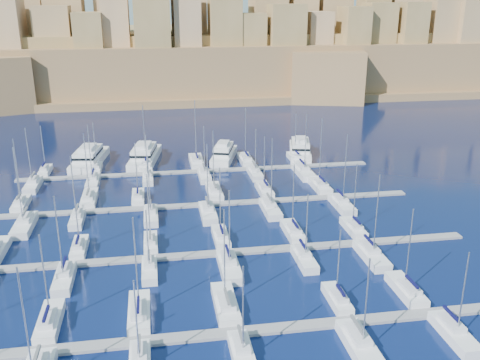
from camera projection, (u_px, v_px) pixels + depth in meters
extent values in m
plane|color=#010C30|center=(214.00, 225.00, 98.67)|extent=(600.00, 600.00, 0.00)
cube|color=slate|center=(246.00, 332.00, 66.87)|extent=(84.00, 2.00, 0.40)
cube|color=slate|center=(223.00, 253.00, 87.40)|extent=(84.00, 2.00, 0.40)
cube|color=slate|center=(208.00, 204.00, 107.94)|extent=(84.00, 2.00, 0.40)
cube|color=slate|center=(199.00, 171.00, 128.47)|extent=(84.00, 2.00, 0.40)
cube|color=silver|center=(50.00, 323.00, 68.12)|extent=(2.69, 8.98, 1.65)
cube|color=silver|center=(48.00, 319.00, 66.90)|extent=(1.89, 4.04, 0.70)
cylinder|color=#9EA0A8|center=(45.00, 276.00, 66.44)|extent=(0.18, 0.18, 11.28)
cube|color=#080935|center=(46.00, 314.00, 66.14)|extent=(0.35, 3.59, 0.35)
cube|color=silver|center=(139.00, 314.00, 70.05)|extent=(2.82, 9.41, 1.67)
cube|color=silver|center=(139.00, 310.00, 68.79)|extent=(1.98, 4.24, 0.70)
cylinder|color=#9EA0A8|center=(136.00, 263.00, 68.17)|extent=(0.18, 0.18, 12.65)
cube|color=#080935|center=(138.00, 305.00, 68.01)|extent=(0.35, 3.77, 0.35)
cube|color=silver|center=(225.00, 305.00, 71.97)|extent=(2.93, 9.75, 1.69)
cube|color=silver|center=(226.00, 301.00, 70.67)|extent=(2.05, 4.39, 0.70)
cylinder|color=#9EA0A8|center=(224.00, 255.00, 70.07)|extent=(0.18, 0.18, 12.86)
cube|color=#595B60|center=(227.00, 296.00, 69.88)|extent=(0.35, 3.90, 0.35)
cube|color=silver|center=(337.00, 300.00, 73.30)|extent=(2.26, 7.53, 1.58)
cube|color=silver|center=(339.00, 296.00, 72.23)|extent=(1.58, 3.39, 0.70)
cylinder|color=#9EA0A8|center=(338.00, 262.00, 71.85)|extent=(0.18, 0.18, 9.55)
cube|color=#080935|center=(341.00, 290.00, 71.54)|extent=(0.35, 3.01, 0.35)
cube|color=silver|center=(406.00, 291.00, 75.52)|extent=(2.66, 8.86, 1.64)
cube|color=silver|center=(410.00, 287.00, 74.31)|extent=(1.86, 3.99, 0.70)
cylinder|color=#9EA0A8|center=(409.00, 248.00, 73.80)|extent=(0.18, 0.18, 11.49)
cube|color=#080935|center=(412.00, 282.00, 73.56)|extent=(0.35, 3.54, 0.35)
cylinder|color=#9EA0A8|center=(26.00, 326.00, 54.46)|extent=(0.18, 0.18, 13.44)
cube|color=#595B60|center=(36.00, 357.00, 58.08)|extent=(0.35, 4.05, 0.35)
cube|color=silver|center=(140.00, 353.00, 60.47)|extent=(1.68, 3.61, 0.70)
cylinder|color=#9EA0A8|center=(137.00, 323.00, 57.78)|extent=(0.18, 0.18, 10.36)
cube|color=#595B60|center=(139.00, 343.00, 60.50)|extent=(0.35, 3.21, 0.35)
cube|color=silver|center=(242.00, 356.00, 61.79)|extent=(2.47, 8.22, 1.61)
cube|color=silver|center=(241.00, 343.00, 62.19)|extent=(1.73, 3.70, 0.70)
cylinder|color=#9EA0A8|center=(243.00, 311.00, 59.35)|extent=(0.18, 0.18, 11.09)
cube|color=#595B60|center=(241.00, 334.00, 62.23)|extent=(0.35, 3.29, 0.35)
cube|color=silver|center=(360.00, 348.00, 63.20)|extent=(2.95, 9.82, 1.69)
cube|color=silver|center=(358.00, 334.00, 63.73)|extent=(2.06, 4.42, 0.70)
cylinder|color=#9EA0A8|center=(366.00, 303.00, 60.65)|extent=(0.18, 0.18, 11.19)
cube|color=#595B60|center=(357.00, 325.00, 63.85)|extent=(0.35, 3.93, 0.35)
cube|color=silver|center=(454.00, 335.00, 65.64)|extent=(2.61, 8.70, 1.63)
cube|color=silver|center=(452.00, 323.00, 66.07)|extent=(1.83, 3.91, 0.70)
cylinder|color=#9EA0A8|center=(463.00, 293.00, 63.23)|extent=(0.18, 0.18, 10.69)
cube|color=#080935|center=(451.00, 314.00, 66.14)|extent=(0.35, 3.48, 0.35)
cube|color=silver|center=(80.00, 249.00, 88.31)|extent=(2.34, 7.82, 1.59)
cube|color=silver|center=(78.00, 244.00, 87.21)|extent=(1.64, 3.52, 0.70)
cylinder|color=#9EA0A8|center=(77.00, 217.00, 86.91)|extent=(0.18, 0.18, 9.31)
cube|color=#080935|center=(77.00, 239.00, 86.50)|extent=(0.35, 3.13, 0.35)
cube|color=silver|center=(151.00, 244.00, 89.98)|extent=(2.26, 7.55, 1.58)
cube|color=silver|center=(150.00, 240.00, 88.90)|extent=(1.58, 3.40, 0.70)
cylinder|color=#9EA0A8|center=(149.00, 207.00, 88.22)|extent=(0.18, 0.18, 11.45)
cube|color=#595B60|center=(150.00, 235.00, 88.21)|extent=(0.35, 3.02, 0.35)
cube|color=silver|center=(221.00, 238.00, 92.18)|extent=(2.50, 8.33, 1.62)
cube|color=silver|center=(221.00, 234.00, 91.03)|extent=(1.75, 3.75, 0.70)
cylinder|color=#9EA0A8|center=(220.00, 201.00, 90.39)|extent=(0.18, 0.18, 11.83)
cube|color=#080935|center=(222.00, 229.00, 90.30)|extent=(0.35, 3.33, 0.35)
cube|color=silver|center=(293.00, 232.00, 94.37)|extent=(2.64, 8.79, 1.64)
cube|color=silver|center=(294.00, 228.00, 93.17)|extent=(1.85, 3.95, 0.70)
cylinder|color=#9EA0A8|center=(293.00, 196.00, 92.64)|extent=(0.18, 0.18, 11.58)
cube|color=#080935|center=(295.00, 224.00, 92.42)|extent=(0.35, 3.51, 0.35)
cube|color=silver|center=(353.00, 229.00, 95.78)|extent=(2.44, 8.13, 1.61)
cube|color=silver|center=(355.00, 225.00, 94.64)|extent=(1.71, 3.66, 0.70)
cylinder|color=#9EA0A8|center=(355.00, 194.00, 94.06)|extent=(0.18, 0.18, 11.33)
cube|color=#080935|center=(357.00, 220.00, 93.92)|extent=(0.35, 3.25, 0.35)
cube|color=silver|center=(64.00, 280.00, 78.55)|extent=(2.63, 8.76, 1.64)
cube|color=silver|center=(64.00, 270.00, 78.99)|extent=(1.84, 3.94, 0.70)
cylinder|color=#9EA0A8|center=(59.00, 237.00, 75.85)|extent=(0.18, 0.18, 12.49)
cube|color=#080935|center=(64.00, 262.00, 79.05)|extent=(0.35, 3.50, 0.35)
cube|color=silver|center=(150.00, 271.00, 80.98)|extent=(2.30, 7.66, 1.58)
cube|color=silver|center=(149.00, 262.00, 81.32)|extent=(1.61, 3.45, 0.70)
cylinder|color=#9EA0A8|center=(148.00, 239.00, 78.84)|extent=(0.18, 0.18, 9.41)
cube|color=#595B60|center=(149.00, 255.00, 81.34)|extent=(0.35, 3.07, 0.35)
cube|color=silver|center=(229.00, 268.00, 81.84)|extent=(2.93, 9.76, 1.69)
cube|color=silver|center=(228.00, 258.00, 82.36)|extent=(2.05, 4.39, 0.70)
cylinder|color=#9EA0A8|center=(229.00, 228.00, 79.16)|extent=(0.18, 0.18, 12.03)
cube|color=#080935|center=(228.00, 251.00, 82.48)|extent=(0.35, 3.90, 0.35)
cube|color=silver|center=(304.00, 260.00, 84.41)|extent=(2.48, 8.27, 1.61)
cube|color=silver|center=(303.00, 251.00, 84.81)|extent=(1.74, 3.72, 0.70)
cylinder|color=#9EA0A8|center=(307.00, 226.00, 82.07)|extent=(0.18, 0.18, 10.48)
cube|color=#080935|center=(303.00, 244.00, 84.85)|extent=(0.35, 3.31, 0.35)
cube|color=silver|center=(372.00, 257.00, 85.49)|extent=(2.86, 9.55, 1.68)
cube|color=silver|center=(370.00, 247.00, 86.00)|extent=(2.00, 4.30, 0.70)
cylinder|color=#9EA0A8|center=(377.00, 215.00, 82.65)|extent=(0.18, 0.18, 13.12)
cube|color=#080935|center=(369.00, 240.00, 86.10)|extent=(0.35, 3.82, 0.35)
cube|color=silver|center=(21.00, 205.00, 106.99)|extent=(2.53, 8.43, 1.62)
cube|color=silver|center=(20.00, 201.00, 105.83)|extent=(1.77, 3.79, 0.70)
cylinder|color=#9EA0A8|center=(17.00, 170.00, 105.07)|extent=(0.18, 0.18, 12.68)
cube|color=#595B60|center=(18.00, 196.00, 105.09)|extent=(0.35, 3.37, 0.35)
cube|color=silver|center=(89.00, 199.00, 109.63)|extent=(2.92, 9.74, 1.69)
cube|color=silver|center=(88.00, 196.00, 108.33)|extent=(2.05, 4.38, 0.70)
cylinder|color=#9EA0A8|center=(86.00, 165.00, 107.70)|extent=(0.18, 0.18, 13.02)
cube|color=#595B60|center=(88.00, 192.00, 107.54)|extent=(0.35, 3.90, 0.35)
cube|color=silver|center=(138.00, 198.00, 110.47)|extent=(2.48, 8.26, 1.61)
cube|color=silver|center=(138.00, 194.00, 109.32)|extent=(1.74, 3.72, 0.70)
cylinder|color=#9EA0A8|center=(136.00, 169.00, 108.83)|extent=(0.18, 0.18, 10.85)
cube|color=#080935|center=(137.00, 190.00, 108.60)|extent=(0.35, 3.31, 0.35)
cube|color=silver|center=(214.00, 192.00, 113.62)|extent=(2.94, 9.80, 1.69)
cube|color=silver|center=(215.00, 189.00, 112.32)|extent=(2.06, 4.41, 0.70)
cylinder|color=#9EA0A8|center=(213.00, 160.00, 111.78)|extent=(0.18, 0.18, 12.50)
cube|color=#595B60|center=(215.00, 185.00, 111.52)|extent=(0.35, 3.92, 0.35)
cube|color=silver|center=(264.00, 190.00, 114.84)|extent=(2.65, 8.82, 1.64)
cube|color=silver|center=(265.00, 187.00, 113.63)|extent=(1.85, 3.97, 0.70)
cylinder|color=#9EA0A8|center=(264.00, 162.00, 113.19)|extent=(0.18, 0.18, 11.06)
cube|color=#080935|center=(266.00, 183.00, 112.88)|extent=(0.35, 3.53, 0.35)
cube|color=silver|center=(320.00, 186.00, 117.19)|extent=(2.93, 9.76, 1.69)
cube|color=silver|center=(321.00, 183.00, 115.89)|extent=(2.05, 4.39, 0.70)
cylinder|color=#9EA0A8|center=(321.00, 151.00, 115.07)|extent=(0.18, 0.18, 14.21)
cube|color=#080935|center=(322.00, 179.00, 115.10)|extent=(0.35, 3.90, 0.35)
cube|color=silver|center=(25.00, 226.00, 96.83)|extent=(3.08, 10.28, 1.71)
cube|color=silver|center=(25.00, 218.00, 97.40)|extent=(2.16, 4.62, 0.70)
cylinder|color=#9EA0A8|center=(18.00, 186.00, 93.79)|extent=(0.18, 0.18, 14.13)
cube|color=#595B60|center=(25.00, 211.00, 97.54)|extent=(0.35, 4.11, 0.35)
cube|color=silver|center=(77.00, 221.00, 99.38)|extent=(2.36, 7.86, 1.59)
cube|color=silver|center=(77.00, 213.00, 99.75)|extent=(1.65, 3.54, 0.70)
cylinder|color=#9EA0A8|center=(73.00, 187.00, 96.84)|extent=(0.18, 0.18, 11.84)
cube|color=#595B60|center=(77.00, 207.00, 99.77)|extent=(0.35, 3.14, 0.35)
cube|color=silver|center=(151.00, 217.00, 101.06)|extent=(2.61, 8.72, 1.64)
cube|color=silver|center=(151.00, 209.00, 101.50)|extent=(1.83, 3.92, 0.70)
cylinder|color=#9EA0A8|center=(149.00, 185.00, 98.55)|extent=(0.18, 0.18, 11.35)
cube|color=#595B60|center=(150.00, 203.00, 101.57)|extent=(0.35, 3.49, 0.35)
cube|color=silver|center=(208.00, 214.00, 102.37)|extent=(2.84, 9.48, 1.67)
cube|color=silver|center=(207.00, 206.00, 102.87)|extent=(1.99, 4.26, 0.70)
cylinder|color=#9EA0A8|center=(208.00, 178.00, 99.52)|extent=(0.18, 0.18, 13.17)
cube|color=#595B60|center=(207.00, 200.00, 102.97)|extent=(0.35, 3.79, 0.35)
cube|color=silver|center=(270.00, 210.00, 104.28)|extent=(2.83, 9.43, 1.67)
cube|color=silver|center=(269.00, 202.00, 104.77)|extent=(1.98, 4.24, 0.70)
cylinder|color=#9EA0A8|center=(272.00, 173.00, 101.35)|extent=(0.18, 0.18, 13.67)
cube|color=#595B60|center=(269.00, 197.00, 104.87)|extent=(0.35, 3.77, 0.35)
cube|color=silver|center=(342.00, 205.00, 106.49)|extent=(2.85, 9.50, 1.67)
cube|color=silver|center=(341.00, 198.00, 106.99)|extent=(1.99, 4.27, 0.70)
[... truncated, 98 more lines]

